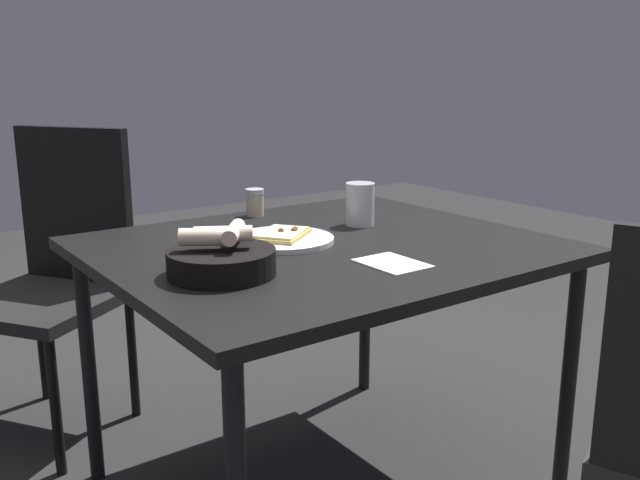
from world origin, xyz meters
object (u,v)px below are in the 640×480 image
Objects in this scene: beer_glass at (360,207)px; chair_near at (57,263)px; dining_table at (323,264)px; pizza_plate at (282,238)px; pepper_shaker at (255,204)px; bread_basket at (222,259)px.

beer_glass is 0.13× the size of chair_near.
dining_table is 1.15× the size of chair_near.
beer_glass reaches higher than pizza_plate.
beer_glass is 1.00m from chair_near.
dining_table is 0.27m from beer_glass.
chair_near is (-0.82, -0.46, -0.11)m from dining_table.
dining_table is 0.95m from chair_near.
chair_near reaches higher than pepper_shaker.
dining_table is at bearing -62.24° from beer_glass.
pepper_shaker reaches higher than dining_table.
pepper_shaker is 0.09× the size of chair_near.
bread_basket is 0.96m from chair_near.
bread_basket is at bearing -56.98° from pizza_plate.
beer_glass is (-0.11, 0.22, 0.11)m from dining_table.
pizza_plate is at bearing 123.02° from bread_basket.
dining_table is at bearing 106.81° from bread_basket.
bread_basket is 0.64m from pepper_shaker.
pizza_plate is 0.30m from beer_glass.
chair_near is at bearing -153.41° from pizza_plate.
beer_glass reaches higher than dining_table.
pizza_plate is 2.21× the size of beer_glass.
bread_basket is at bearing -68.80° from beer_glass.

